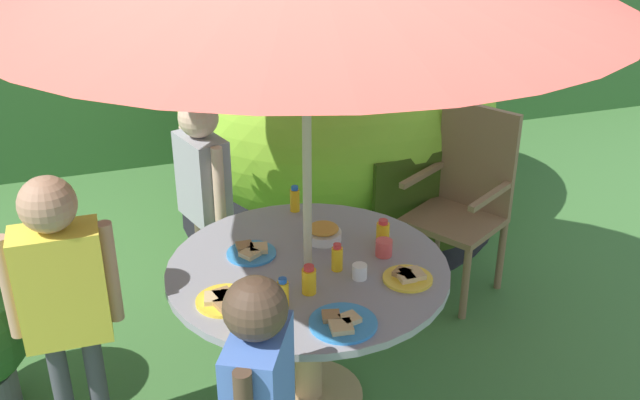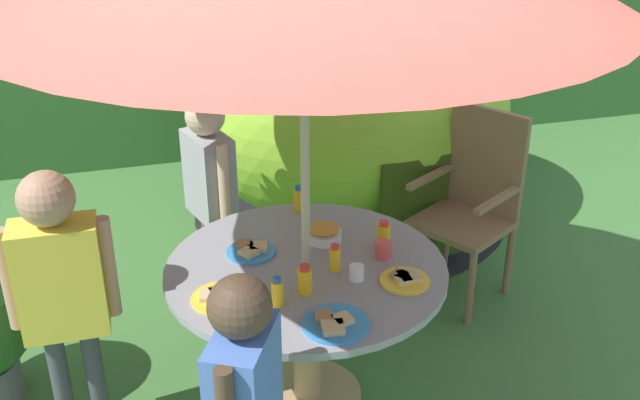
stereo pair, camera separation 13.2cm
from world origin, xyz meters
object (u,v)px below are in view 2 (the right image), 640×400
object	(u,v)px
plate_mid_left	(251,250)
juice_bottle_near_right	(298,199)
child_in_yellow_shirt	(60,279)
juice_bottle_near_left	(277,292)
juice_bottle_center_back	(232,318)
dome_tent	(352,108)
wooden_chair	(473,197)
snack_bowl	(324,233)
plate_back_edge	(335,323)
child_in_blue_shirt	(245,392)
juice_bottle_mid_right	(335,258)
plate_far_right	(405,279)
child_in_grey_shirt	(209,176)
plate_front_edge	(220,297)
juice_bottle_center_front	(384,233)
juice_bottle_far_left	(305,280)
cup_near	(357,273)
cup_far	(383,249)
garden_table	(306,296)

from	to	relation	value
plate_mid_left	juice_bottle_near_right	size ratio (longest dim) A/B	1.65
child_in_yellow_shirt	plate_mid_left	distance (m)	0.78
juice_bottle_near_left	juice_bottle_center_back	distance (m)	0.22
dome_tent	wooden_chair	bearing A→B (deg)	-83.15
snack_bowl	plate_back_edge	size ratio (longest dim) A/B	0.63
dome_tent	child_in_blue_shirt	world-z (taller)	dome_tent
child_in_yellow_shirt	juice_bottle_mid_right	xyz separation A→B (m)	(1.06, -0.08, -0.03)
wooden_chair	child_in_yellow_shirt	bearing A→B (deg)	-103.76
snack_bowl	juice_bottle_mid_right	distance (m)	0.26
plate_back_edge	plate_far_right	bearing A→B (deg)	30.53
juice_bottle_near_right	wooden_chair	bearing A→B (deg)	9.25
dome_tent	juice_bottle_center_back	size ratio (longest dim) A/B	21.24
child_in_grey_shirt	juice_bottle_mid_right	bearing A→B (deg)	4.61
wooden_chair	plate_front_edge	bearing A→B (deg)	-92.29
snack_bowl	juice_bottle_center_front	xyz separation A→B (m)	(0.24, -0.09, 0.01)
plate_back_edge	juice_bottle_center_back	xyz separation A→B (m)	(-0.36, 0.07, 0.04)
juice_bottle_far_left	cup_near	size ratio (longest dim) A/B	1.95
child_in_grey_shirt	cup_far	xyz separation A→B (m)	(0.60, -0.91, -0.01)
dome_tent	juice_bottle_center_front	world-z (taller)	dome_tent
child_in_yellow_shirt	plate_back_edge	bearing A→B (deg)	-24.18
child_in_blue_shirt	snack_bowl	bearing A→B (deg)	-1.48
plate_far_right	juice_bottle_near_left	size ratio (longest dim) A/B	1.63
dome_tent	juice_bottle_near_right	bearing A→B (deg)	-127.59
plate_back_edge	cup_near	xyz separation A→B (m)	(0.17, 0.28, 0.02)
plate_front_edge	plate_back_edge	xyz separation A→B (m)	(0.38, -0.28, -0.00)
plate_far_right	juice_bottle_far_left	xyz separation A→B (m)	(-0.40, 0.03, 0.04)
wooden_chair	cup_far	distance (m)	1.03
plate_front_edge	plate_mid_left	distance (m)	0.37
snack_bowl	juice_bottle_near_right	world-z (taller)	juice_bottle_near_right
child_in_grey_shirt	juice_bottle_center_back	bearing A→B (deg)	-21.23
cup_near	dome_tent	bearing A→B (deg)	72.87
wooden_chair	juice_bottle_center_front	distance (m)	0.93
garden_table	cup_near	bearing A→B (deg)	-42.24
plate_front_edge	plate_far_right	size ratio (longest dim) A/B	1.12
dome_tent	plate_far_right	world-z (taller)	dome_tent
child_in_blue_shirt	garden_table	bearing A→B (deg)	0.00
juice_bottle_near_left	cup_far	distance (m)	0.56
juice_bottle_mid_right	child_in_blue_shirt	bearing A→B (deg)	-125.98
child_in_yellow_shirt	plate_mid_left	world-z (taller)	child_in_yellow_shirt
plate_front_edge	child_in_grey_shirt	bearing A→B (deg)	84.04
child_in_blue_shirt	plate_far_right	distance (m)	0.91
wooden_chair	plate_back_edge	world-z (taller)	wooden_chair
plate_far_right	plate_back_edge	xyz separation A→B (m)	(-0.35, -0.21, -0.00)
wooden_chair	child_in_blue_shirt	xyz separation A→B (m)	(-1.48, -1.41, 0.18)
juice_bottle_near_left	cup_near	world-z (taller)	juice_bottle_near_left
plate_mid_left	plate_back_edge	xyz separation A→B (m)	(0.20, -0.60, -0.00)
cup_near	juice_bottle_mid_right	bearing A→B (deg)	124.97
garden_table	dome_tent	size ratio (longest dim) A/B	0.48
dome_tent	child_in_blue_shirt	xyz separation A→B (m)	(-1.15, -2.52, 0.02)
snack_bowl	juice_bottle_center_back	world-z (taller)	juice_bottle_center_back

